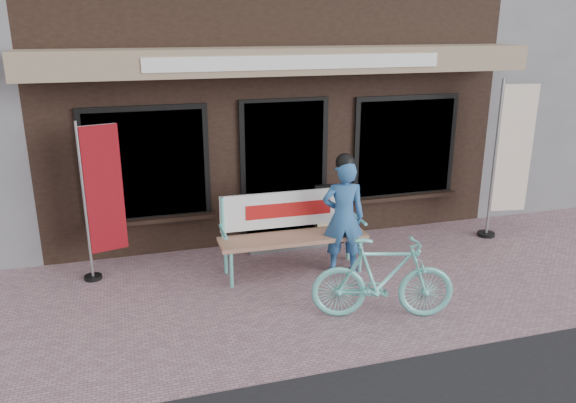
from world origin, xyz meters
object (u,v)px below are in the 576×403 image
object	(u,v)px
person	(343,215)
bicycle	(383,278)
nobori_red	(101,198)
nobori_cream	(510,158)
menu_stand	(330,214)
bench	(291,226)

from	to	relation	value
person	bicycle	xyz separation A→B (m)	(-0.03, -1.30, -0.32)
nobori_red	nobori_cream	world-z (taller)	nobori_cream
person	bicycle	bearing A→B (deg)	-78.32
person	menu_stand	distance (m)	1.06
person	nobori_red	bearing A→B (deg)	179.24
nobori_red	nobori_cream	xyz separation A→B (m)	(5.99, -0.21, 0.18)
nobori_red	nobori_cream	size ratio (longest dim) A/B	0.85
bench	menu_stand	size ratio (longest dim) A/B	2.13
bicycle	nobori_cream	distance (m)	3.59
bench	nobori_cream	size ratio (longest dim) A/B	0.81
nobori_red	menu_stand	world-z (taller)	nobori_red
person	nobori_cream	distance (m)	3.03
bench	bicycle	world-z (taller)	bench
bench	menu_stand	bearing A→B (deg)	42.58
nobori_cream	bicycle	bearing A→B (deg)	-139.19
person	bicycle	size ratio (longest dim) A/B	1.02
person	nobori_cream	world-z (taller)	nobori_cream
bicycle	person	bearing A→B (deg)	14.90
person	menu_stand	xyz separation A→B (m)	(0.19, 0.99, -0.33)
nobori_red	bicycle	bearing A→B (deg)	-49.77
bench	nobori_red	distance (m)	2.49
nobori_red	menu_stand	distance (m)	3.30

